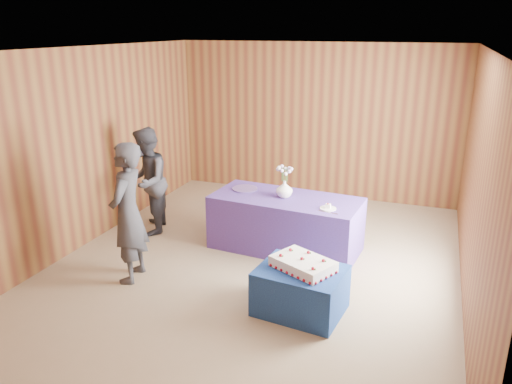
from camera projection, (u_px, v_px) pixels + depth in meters
The scene contains 13 objects.
ground at pixel (258, 262), 6.55m from camera, with size 6.00×6.00×0.00m, color gray.
room_shell at pixel (258, 127), 5.98m from camera, with size 5.04×6.04×2.72m.
cake_table at pixel (300, 290), 5.36m from camera, with size 0.90×0.70×0.50m, color #1B4798.
serving_table at pixel (286, 223), 6.85m from camera, with size 2.00×0.90×0.75m, color #4F3797.
sheet_cake at pixel (303, 264), 5.28m from camera, with size 0.78×0.68×0.15m.
vase at pixel (284, 189), 6.71m from camera, with size 0.22×0.22×0.23m, color white.
flower_spray at pixel (285, 170), 6.63m from camera, with size 0.23×0.23×0.18m.
platter at pixel (245, 189), 7.06m from camera, with size 0.36×0.36×0.02m, color #604992.
plate at pixel (328, 208), 6.31m from camera, with size 0.21×0.21×0.01m, color white.
cake_slice at pixel (328, 206), 6.30m from camera, with size 0.06×0.06×0.07m.
knife at pixel (328, 212), 6.19m from camera, with size 0.26×0.02×0.00m, color silver.
guest_left at pixel (128, 213), 5.88m from camera, with size 0.62×0.41×1.71m, color #34353E.
guest_right at pixel (147, 181), 7.28m from camera, with size 0.77×0.60×1.58m, color #363741.
Camera 1 is at (2.01, -5.57, 2.96)m, focal length 35.00 mm.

